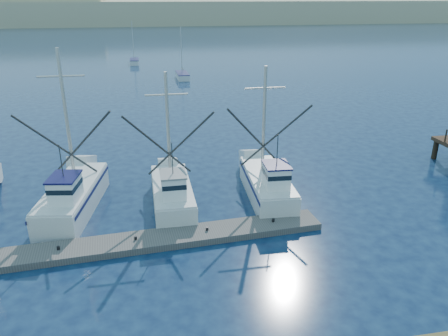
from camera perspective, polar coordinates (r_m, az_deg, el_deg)
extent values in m
plane|color=#0B1734|center=(20.86, 6.07, -16.47)|extent=(500.00, 500.00, 0.00)
cube|color=#5B5551|center=(24.97, -20.74, -10.31)|extent=(29.35, 4.06, 0.39)
cube|color=tan|center=(225.82, -9.78, 19.47)|extent=(360.00, 60.00, 10.00)
cube|color=silver|center=(29.32, -19.05, -3.81)|extent=(3.83, 8.44, 1.61)
cube|color=white|center=(26.82, -20.01, -2.71)|extent=(1.77, 2.20, 1.50)
cylinder|color=#B7B2A8|center=(28.97, -19.90, 6.30)|extent=(0.22, 0.22, 8.35)
cube|color=silver|center=(28.53, -6.76, -3.61)|extent=(2.45, 7.13, 1.43)
cube|color=white|center=(26.26, -6.61, -2.41)|extent=(1.41, 1.74, 1.50)
cylinder|color=#B7B2A8|center=(28.16, -7.32, 5.27)|extent=(0.22, 0.22, 7.05)
cube|color=silver|center=(29.67, 5.62, -2.43)|extent=(2.88, 7.60, 1.52)
cube|color=white|center=(27.39, 6.81, -1.16)|extent=(1.53, 1.90, 1.50)
cylinder|color=#B7B2A8|center=(29.36, 5.24, 6.28)|extent=(0.22, 0.22, 7.10)
cube|color=silver|center=(73.00, -5.45, 11.87)|extent=(1.85, 5.16, 0.90)
cylinder|color=#B7B2A8|center=(72.71, -5.59, 15.05)|extent=(0.12, 0.12, 7.20)
cube|color=silver|center=(90.36, -11.62, 13.43)|extent=(1.65, 4.80, 0.90)
cylinder|color=#B7B2A8|center=(90.19, -11.82, 16.00)|extent=(0.12, 0.12, 7.20)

